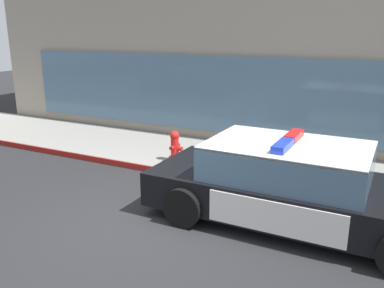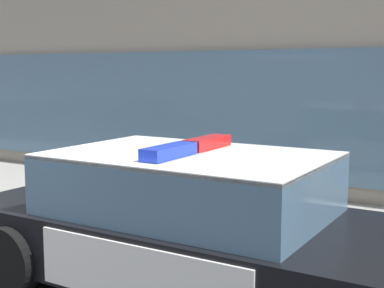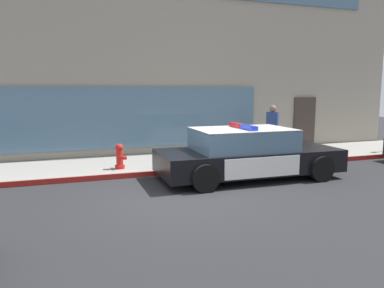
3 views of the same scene
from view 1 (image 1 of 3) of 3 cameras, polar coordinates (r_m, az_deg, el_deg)
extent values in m
plane|color=#262628|center=(7.22, -6.66, -10.57)|extent=(48.00, 48.00, 0.00)
cube|color=gray|center=(10.09, 4.37, -2.25)|extent=(48.00, 2.76, 0.15)
cube|color=maroon|center=(8.88, 0.89, -4.75)|extent=(28.80, 0.04, 0.14)
cube|color=slate|center=(11.58, 0.81, 7.15)|extent=(11.81, 0.08, 2.10)
cube|color=black|center=(7.10, 14.45, -7.05)|extent=(5.00, 2.00, 0.60)
cube|color=silver|center=(7.57, 1.60, -3.73)|extent=(1.42, 1.92, 0.05)
cube|color=silver|center=(8.02, 15.42, -4.43)|extent=(2.09, 0.05, 0.51)
cube|color=silver|center=(6.24, 11.39, -10.12)|extent=(2.09, 0.05, 0.51)
cube|color=yellow|center=(8.03, 15.44, -4.40)|extent=(0.22, 0.01, 0.26)
cube|color=slate|center=(6.94, 13.18, -2.45)|extent=(2.61, 1.78, 0.60)
cube|color=silver|center=(6.86, 13.33, -0.15)|extent=(2.61, 1.78, 0.04)
cube|color=red|center=(7.17, 14.08, 1.15)|extent=(0.21, 0.66, 0.11)
cube|color=blue|center=(6.51, 12.59, -0.23)|extent=(0.21, 0.66, 0.11)
cylinder|color=black|center=(8.48, 5.08, -3.93)|extent=(0.68, 0.23, 0.68)
cylinder|color=black|center=(6.85, -1.27, -8.84)|extent=(0.68, 0.23, 0.68)
cylinder|color=red|center=(9.79, -2.41, -2.01)|extent=(0.28, 0.28, 0.10)
cylinder|color=red|center=(9.71, -2.43, -0.47)|extent=(0.19, 0.19, 0.45)
sphere|color=red|center=(9.63, -2.45, 1.19)|extent=(0.22, 0.22, 0.22)
cylinder|color=#B21E19|center=(9.61, -2.45, 1.64)|extent=(0.06, 0.06, 0.05)
cylinder|color=#B21E19|center=(9.58, -2.85, -0.56)|extent=(0.09, 0.10, 0.09)
cylinder|color=#B21E19|center=(9.82, -2.02, -0.13)|extent=(0.09, 0.10, 0.09)
cylinder|color=#B21E19|center=(9.64, -1.65, -0.68)|extent=(0.10, 0.12, 0.12)
camera|label=2|loc=(2.55, 51.26, -14.51)|focal=50.57mm
camera|label=3|loc=(6.60, -84.27, -5.22)|focal=34.76mm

